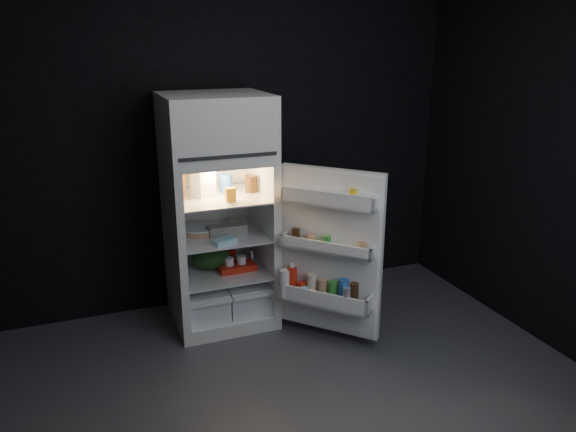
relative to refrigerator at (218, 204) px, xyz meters
name	(u,v)px	position (x,y,z in m)	size (l,w,h in m)	color
floor	(298,409)	(0.12, -1.32, -0.96)	(4.00, 3.40, 0.00)	#48484D
wall_back	(219,143)	(0.12, 0.38, 0.39)	(4.00, 0.00, 2.70)	black
wall_front	(540,355)	(0.12, -3.02, 0.39)	(4.00, 0.00, 2.70)	black
refrigerator	(218,204)	(0.00, 0.00, 0.00)	(0.76, 0.71, 1.78)	white
fridge_door	(328,256)	(0.63, -0.65, -0.27)	(0.63, 0.66, 1.22)	white
milk_jug	(203,180)	(-0.10, 0.01, 0.19)	(0.14, 0.14, 0.24)	white
mayo_jar	(226,183)	(0.08, 0.05, 0.14)	(0.10, 0.10, 0.14)	blue
jam_jar	(251,184)	(0.26, -0.02, 0.14)	(0.09, 0.09, 0.13)	#33210E
amber_bottle	(180,182)	(-0.27, 0.06, 0.18)	(0.07, 0.07, 0.22)	#C5721F
small_carton	(230,195)	(0.04, -0.21, 0.12)	(0.07, 0.05, 0.10)	orange
egg_carton	(227,229)	(0.05, -0.06, -0.19)	(0.29, 0.11, 0.07)	gray
pie	(200,230)	(-0.13, 0.06, -0.21)	(0.33, 0.33, 0.04)	tan
flat_package	(224,241)	(-0.03, -0.27, -0.21)	(0.17, 0.09, 0.04)	#8FCCDD
wrapped_pkg	(237,223)	(0.17, 0.09, -0.20)	(0.12, 0.10, 0.05)	beige
produce_bag	(211,257)	(-0.07, 0.02, -0.43)	(0.30, 0.26, 0.20)	#193815
yogurt_tray	(237,267)	(0.11, -0.09, -0.50)	(0.29, 0.16, 0.05)	red
small_can_red	(231,255)	(0.13, 0.12, -0.48)	(0.08, 0.08, 0.09)	red
small_can_silver	(251,255)	(0.28, 0.06, -0.48)	(0.06, 0.06, 0.09)	silver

